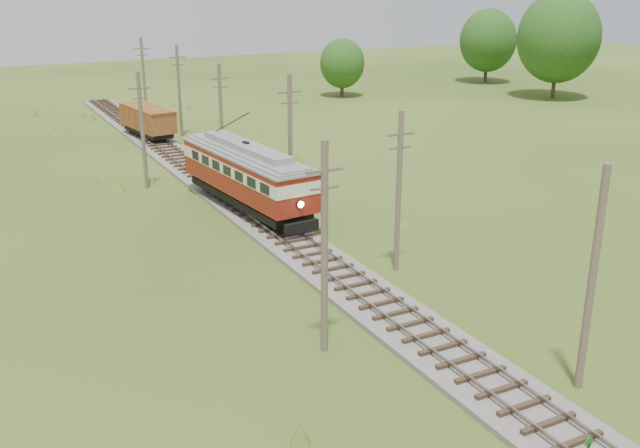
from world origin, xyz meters
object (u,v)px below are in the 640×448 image
switch_marker (588,448)px  gravel_pile (208,151)px  gondola (148,120)px  streetcar (247,171)px

switch_marker → gravel_pile: bearing=86.2°
switch_marker → gondola: size_ratio=0.13×
streetcar → gravel_pile: (2.84, 16.47, -2.36)m
gondola → switch_marker: bearing=-98.5°
streetcar → switch_marker: bearing=-95.9°
switch_marker → gondola: 55.17m
switch_marker → streetcar: size_ratio=0.08×
streetcar → gravel_pile: bearing=74.7°
switch_marker → streetcar: streetcar is taller
gondola → gravel_pile: bearing=-81.1°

